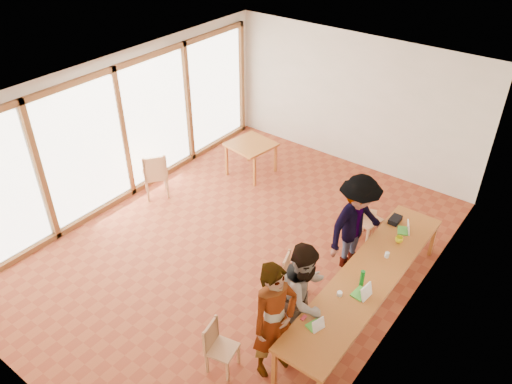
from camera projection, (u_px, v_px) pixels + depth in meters
ground at (241, 247)px, 9.18m from camera, size 8.00×8.00×0.00m
wall_back at (353, 101)px, 10.98m from camera, size 6.00×0.10×3.00m
wall_front at (20, 328)px, 5.70m from camera, size 6.00×0.10×3.00m
wall_right at (409, 249)px, 6.84m from camera, size 0.10×8.00×3.00m
window_wall at (122, 130)px, 9.83m from camera, size 0.10×8.00×3.00m
ceiling at (237, 93)px, 7.49m from camera, size 6.00×8.00×0.04m
communal_table at (368, 278)px, 7.51m from camera, size 0.80×4.00×0.75m
side_table at (251, 147)px, 10.97m from camera, size 0.90×0.90×0.75m
chair_near at (216, 342)px, 6.78m from camera, size 0.44×0.44×0.43m
chair_mid at (291, 272)px, 7.93m from camera, size 0.47×0.47×0.42m
chair_far at (364, 212)px, 9.12m from camera, size 0.52×0.52×0.50m
chair_empty at (361, 209)px, 9.30m from camera, size 0.50×0.50×0.45m
chair_spare at (155, 172)px, 10.19m from camera, size 0.67×0.67×0.55m
person_near at (274, 321)px, 6.52m from camera, size 0.65×0.79×1.86m
person_mid at (304, 296)px, 6.93m from camera, size 0.70×0.89×1.80m
person_far at (356, 225)px, 8.24m from camera, size 0.94×1.32×1.85m
laptop_near at (316, 325)px, 6.63m from camera, size 0.23×0.25×0.18m
laptop_mid at (363, 293)px, 7.11m from camera, size 0.25×0.28×0.22m
laptop_far at (406, 229)px, 8.33m from camera, size 0.27×0.29×0.19m
yellow_mug at (399, 240)px, 8.11m from camera, size 0.14×0.14×0.10m
green_bottle at (362, 278)px, 7.23m from camera, size 0.07×0.07×0.28m
clear_glass at (387, 255)px, 7.80m from camera, size 0.07×0.07×0.09m
condiment_cup at (340, 294)px, 7.13m from camera, size 0.08×0.08×0.06m
pink_phone at (304, 318)px, 6.79m from camera, size 0.05×0.10×0.01m
black_pouch at (395, 220)px, 8.56m from camera, size 0.16×0.26×0.09m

